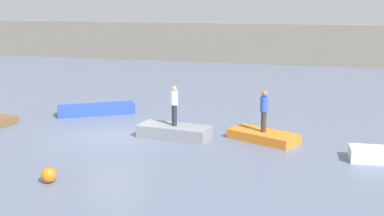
{
  "coord_description": "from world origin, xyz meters",
  "views": [
    {
      "loc": [
        8.51,
        -18.55,
        5.75
      ],
      "look_at": [
        2.81,
        2.47,
        0.88
      ],
      "focal_mm": 45.92,
      "sensor_mm": 36.0,
      "label": 1
    }
  ],
  "objects_px": {
    "mooring_buoy": "(49,175)",
    "person_blue_shirt": "(264,109)",
    "person_white_shirt": "(174,104)",
    "rowboat_orange": "(263,136)",
    "rowboat_blue": "(96,109)",
    "rowboat_grey": "(174,132)"
  },
  "relations": [
    {
      "from": "rowboat_grey",
      "to": "mooring_buoy",
      "type": "distance_m",
      "value": 6.45
    },
    {
      "from": "person_white_shirt",
      "to": "mooring_buoy",
      "type": "height_order",
      "value": "person_white_shirt"
    },
    {
      "from": "mooring_buoy",
      "to": "rowboat_grey",
      "type": "bearing_deg",
      "value": 68.81
    },
    {
      "from": "mooring_buoy",
      "to": "rowboat_blue",
      "type": "bearing_deg",
      "value": 106.88
    },
    {
      "from": "rowboat_blue",
      "to": "mooring_buoy",
      "type": "height_order",
      "value": "rowboat_blue"
    },
    {
      "from": "person_white_shirt",
      "to": "person_blue_shirt",
      "type": "distance_m",
      "value": 3.72
    },
    {
      "from": "person_blue_shirt",
      "to": "mooring_buoy",
      "type": "bearing_deg",
      "value": -132.76
    },
    {
      "from": "person_white_shirt",
      "to": "rowboat_blue",
      "type": "bearing_deg",
      "value": 149.23
    },
    {
      "from": "person_white_shirt",
      "to": "person_blue_shirt",
      "type": "bearing_deg",
      "value": 7.54
    },
    {
      "from": "person_white_shirt",
      "to": "mooring_buoy",
      "type": "xyz_separation_m",
      "value": [
        -2.33,
        -6.02,
        -1.22
      ]
    },
    {
      "from": "rowboat_blue",
      "to": "person_blue_shirt",
      "type": "xyz_separation_m",
      "value": [
        8.76,
        -2.54,
        1.1
      ]
    },
    {
      "from": "person_white_shirt",
      "to": "mooring_buoy",
      "type": "relative_size",
      "value": 3.4
    },
    {
      "from": "mooring_buoy",
      "to": "person_blue_shirt",
      "type": "bearing_deg",
      "value": 47.24
    },
    {
      "from": "rowboat_orange",
      "to": "person_white_shirt",
      "type": "xyz_separation_m",
      "value": [
        -3.68,
        -0.49,
        1.27
      ]
    },
    {
      "from": "person_white_shirt",
      "to": "person_blue_shirt",
      "type": "relative_size",
      "value": 0.98
    },
    {
      "from": "rowboat_blue",
      "to": "person_blue_shirt",
      "type": "relative_size",
      "value": 2.21
    },
    {
      "from": "rowboat_grey",
      "to": "person_blue_shirt",
      "type": "bearing_deg",
      "value": 14.42
    },
    {
      "from": "rowboat_orange",
      "to": "person_blue_shirt",
      "type": "height_order",
      "value": "person_blue_shirt"
    },
    {
      "from": "person_white_shirt",
      "to": "rowboat_orange",
      "type": "bearing_deg",
      "value": 7.54
    },
    {
      "from": "rowboat_orange",
      "to": "person_blue_shirt",
      "type": "xyz_separation_m",
      "value": [
        -0.0,
        0.0,
        1.16
      ]
    },
    {
      "from": "rowboat_grey",
      "to": "rowboat_orange",
      "type": "relative_size",
      "value": 1.06
    },
    {
      "from": "rowboat_grey",
      "to": "person_blue_shirt",
      "type": "distance_m",
      "value": 3.87
    }
  ]
}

